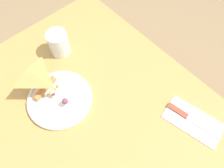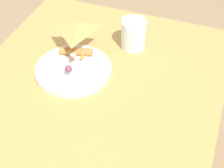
% 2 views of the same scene
% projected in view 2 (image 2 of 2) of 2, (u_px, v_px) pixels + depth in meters
% --- Properties ---
extents(dining_table, '(1.02, 0.75, 0.78)m').
position_uv_depth(dining_table, '(85.00, 133.00, 1.06)').
color(dining_table, tan).
rests_on(dining_table, ground_plane).
extents(plate_pizza, '(0.24, 0.24, 0.05)m').
position_uv_depth(plate_pizza, '(73.00, 68.00, 1.06)').
color(plate_pizza, white).
rests_on(plate_pizza, dining_table).
extents(milk_glass, '(0.08, 0.08, 0.10)m').
position_uv_depth(milk_glass, '(133.00, 35.00, 1.13)').
color(milk_glass, white).
rests_on(milk_glass, dining_table).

